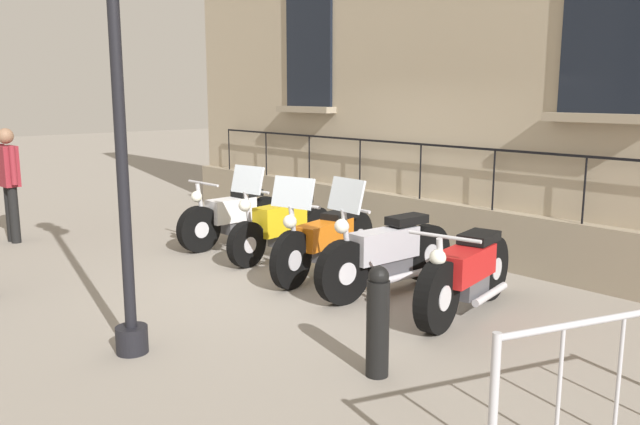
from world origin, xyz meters
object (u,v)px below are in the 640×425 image
motorcycle_silver (386,254)px  motorcycle_yellow (281,226)px  lamppost (113,2)px  motorcycle_white (233,218)px  motorcycle_orange (325,240)px  motorcycle_red (466,274)px  bollard (378,321)px  pedestrian_walking (9,178)px

motorcycle_silver → motorcycle_yellow: bearing=-93.1°
motorcycle_yellow → motorcycle_silver: bearing=86.9°
lamppost → motorcycle_yellow: bearing=-150.5°
motorcycle_white → motorcycle_orange: size_ratio=0.91×
lamppost → motorcycle_red: bearing=155.7°
motorcycle_orange → bollard: bearing=55.7°
motorcycle_red → bollard: 1.80m
motorcycle_yellow → bollard: (1.82, 3.51, 0.02)m
motorcycle_orange → lamppost: size_ratio=0.49×
motorcycle_orange → pedestrian_walking: size_ratio=1.21×
motorcycle_orange → lamppost: (2.93, 0.68, 2.53)m
motorcycle_red → bollard: (1.76, 0.40, 0.04)m
lamppost → bollard: (-1.26, 1.77, -2.52)m
motorcycle_white → pedestrian_walking: bearing=-45.4°
motorcycle_white → pedestrian_walking: (2.40, -2.43, 0.57)m
motorcycle_red → pedestrian_walking: pedestrian_walking is taller
motorcycle_yellow → pedestrian_walking: (2.47, -3.49, 0.55)m
bollard → pedestrian_walking: size_ratio=0.53×
motorcycle_white → bollard: motorcycle_white is taller
motorcycle_orange → motorcycle_red: bearing=92.5°
motorcycle_red → pedestrian_walking: size_ratio=1.14×
motorcycle_yellow → pedestrian_walking: bearing=-54.6°
motorcycle_silver → motorcycle_white: bearing=-90.6°
motorcycle_yellow → lamppost: (3.08, 1.74, 2.54)m
motorcycle_silver → bollard: 2.24m
bollard → pedestrian_walking: bearing=-84.6°
motorcycle_silver → lamppost: bearing=-5.9°
motorcycle_white → motorcycle_yellow: motorcycle_yellow is taller
motorcycle_yellow → motorcycle_orange: size_ratio=0.95×
motorcycle_white → lamppost: lamppost is taller
motorcycle_orange → bollard: 2.96m
motorcycle_silver → bollard: size_ratio=2.23×
motorcycle_yellow → motorcycle_red: bearing=88.9°
motorcycle_silver → motorcycle_red: 1.06m
motorcycle_white → motorcycle_orange: 2.12m
motorcycle_yellow → bollard: bearing=62.7°
lamppost → pedestrian_walking: size_ratio=2.47×
bollard → pedestrian_walking: pedestrian_walking is taller
motorcycle_red → pedestrian_walking: bearing=-69.9°
bollard → lamppost: bearing=-54.4°
motorcycle_yellow → motorcycle_orange: 1.07m
motorcycle_white → bollard: (1.74, 4.57, 0.04)m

